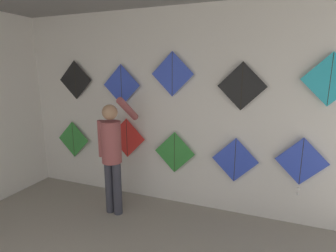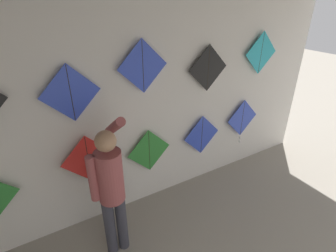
{
  "view_description": "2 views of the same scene",
  "coord_description": "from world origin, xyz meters",
  "px_view_note": "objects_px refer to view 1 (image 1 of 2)",
  "views": [
    {
      "loc": [
        1.19,
        0.33,
        1.98
      ],
      "look_at": [
        -0.02,
        3.5,
        1.24
      ],
      "focal_mm": 28.0,
      "sensor_mm": 36.0,
      "label": 1
    },
    {
      "loc": [
        -1.27,
        1.12,
        2.64
      ],
      "look_at": [
        0.13,
        3.5,
        1.23
      ],
      "focal_mm": 28.0,
      "sensor_mm": 36.0,
      "label": 2
    }
  ],
  "objects_px": {
    "kite_6": "(121,85)",
    "kite_8": "(242,86)",
    "kite_1": "(127,138)",
    "kite_3": "(235,160)",
    "shopkeeper": "(112,150)",
    "kite_5": "(75,80)",
    "kite_2": "(174,152)",
    "kite_0": "(73,139)",
    "kite_7": "(172,74)",
    "kite_9": "(330,80)",
    "kite_4": "(301,163)"
  },
  "relations": [
    {
      "from": "kite_1",
      "to": "kite_3",
      "type": "relative_size",
      "value": 1.0
    },
    {
      "from": "kite_2",
      "to": "kite_6",
      "type": "relative_size",
      "value": 1.0
    },
    {
      "from": "kite_4",
      "to": "kite_9",
      "type": "height_order",
      "value": "kite_9"
    },
    {
      "from": "kite_4",
      "to": "kite_7",
      "type": "distance_m",
      "value": 1.99
    },
    {
      "from": "kite_2",
      "to": "kite_0",
      "type": "bearing_deg",
      "value": 180.0
    },
    {
      "from": "kite_1",
      "to": "kite_8",
      "type": "relative_size",
      "value": 1.0
    },
    {
      "from": "kite_1",
      "to": "kite_8",
      "type": "bearing_deg",
      "value": 0.0
    },
    {
      "from": "kite_3",
      "to": "kite_5",
      "type": "relative_size",
      "value": 1.0
    },
    {
      "from": "kite_8",
      "to": "kite_9",
      "type": "xyz_separation_m",
      "value": [
        0.95,
        0.0,
        0.1
      ]
    },
    {
      "from": "kite_0",
      "to": "kite_8",
      "type": "bearing_deg",
      "value": 0.0
    },
    {
      "from": "kite_2",
      "to": "kite_8",
      "type": "height_order",
      "value": "kite_8"
    },
    {
      "from": "kite_7",
      "to": "shopkeeper",
      "type": "bearing_deg",
      "value": -141.05
    },
    {
      "from": "shopkeeper",
      "to": "kite_8",
      "type": "distance_m",
      "value": 1.88
    },
    {
      "from": "kite_0",
      "to": "kite_2",
      "type": "relative_size",
      "value": 1.0
    },
    {
      "from": "shopkeeper",
      "to": "kite_9",
      "type": "distance_m",
      "value": 2.76
    },
    {
      "from": "kite_0",
      "to": "kite_5",
      "type": "distance_m",
      "value": 1.0
    },
    {
      "from": "kite_6",
      "to": "kite_8",
      "type": "relative_size",
      "value": 1.0
    },
    {
      "from": "shopkeeper",
      "to": "kite_6",
      "type": "height_order",
      "value": "kite_6"
    },
    {
      "from": "kite_6",
      "to": "kite_5",
      "type": "bearing_deg",
      "value": 180.0
    },
    {
      "from": "kite_7",
      "to": "kite_8",
      "type": "height_order",
      "value": "kite_7"
    },
    {
      "from": "kite_5",
      "to": "shopkeeper",
      "type": "bearing_deg",
      "value": -28.75
    },
    {
      "from": "kite_1",
      "to": "kite_5",
      "type": "height_order",
      "value": "kite_5"
    },
    {
      "from": "shopkeeper",
      "to": "kite_1",
      "type": "relative_size",
      "value": 2.68
    },
    {
      "from": "shopkeeper",
      "to": "kite_7",
      "type": "height_order",
      "value": "kite_7"
    },
    {
      "from": "kite_1",
      "to": "kite_8",
      "type": "height_order",
      "value": "kite_8"
    },
    {
      "from": "kite_5",
      "to": "kite_8",
      "type": "height_order",
      "value": "kite_5"
    },
    {
      "from": "kite_3",
      "to": "kite_4",
      "type": "height_order",
      "value": "kite_4"
    },
    {
      "from": "shopkeeper",
      "to": "kite_8",
      "type": "relative_size",
      "value": 2.68
    },
    {
      "from": "shopkeeper",
      "to": "kite_5",
      "type": "relative_size",
      "value": 2.68
    },
    {
      "from": "kite_4",
      "to": "kite_6",
      "type": "height_order",
      "value": "kite_6"
    },
    {
      "from": "kite_5",
      "to": "kite_6",
      "type": "xyz_separation_m",
      "value": [
        0.84,
        0.0,
        -0.06
      ]
    },
    {
      "from": "kite_6",
      "to": "kite_9",
      "type": "distance_m",
      "value": 2.68
    },
    {
      "from": "kite_3",
      "to": "kite_8",
      "type": "xyz_separation_m",
      "value": [
        0.03,
        0.0,
        0.98
      ]
    },
    {
      "from": "shopkeeper",
      "to": "kite_2",
      "type": "distance_m",
      "value": 0.89
    },
    {
      "from": "kite_1",
      "to": "kite_7",
      "type": "height_order",
      "value": "kite_7"
    },
    {
      "from": "kite_3",
      "to": "shopkeeper",
      "type": "bearing_deg",
      "value": -161.01
    },
    {
      "from": "kite_1",
      "to": "kite_6",
      "type": "bearing_deg",
      "value": 180.0
    },
    {
      "from": "kite_5",
      "to": "kite_8",
      "type": "bearing_deg",
      "value": 0.0
    },
    {
      "from": "kite_0",
      "to": "kite_6",
      "type": "relative_size",
      "value": 1.0
    },
    {
      "from": "kite_0",
      "to": "kite_7",
      "type": "relative_size",
      "value": 1.0
    },
    {
      "from": "kite_5",
      "to": "kite_6",
      "type": "relative_size",
      "value": 1.0
    },
    {
      "from": "kite_5",
      "to": "kite_4",
      "type": "bearing_deg",
      "value": -0.01
    },
    {
      "from": "kite_1",
      "to": "kite_3",
      "type": "bearing_deg",
      "value": 0.0
    },
    {
      "from": "kite_3",
      "to": "kite_1",
      "type": "bearing_deg",
      "value": 180.0
    },
    {
      "from": "kite_4",
      "to": "kite_9",
      "type": "bearing_deg",
      "value": 0.17
    },
    {
      "from": "kite_7",
      "to": "kite_5",
      "type": "bearing_deg",
      "value": 180.0
    },
    {
      "from": "kite_3",
      "to": "kite_6",
      "type": "distance_m",
      "value": 1.95
    },
    {
      "from": "kite_1",
      "to": "kite_6",
      "type": "xyz_separation_m",
      "value": [
        -0.06,
        0.0,
        0.8
      ]
    },
    {
      "from": "kite_2",
      "to": "kite_6",
      "type": "xyz_separation_m",
      "value": [
        -0.84,
        0.0,
        0.95
      ]
    },
    {
      "from": "kite_7",
      "to": "kite_8",
      "type": "distance_m",
      "value": 0.94
    }
  ]
}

